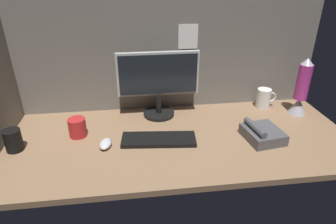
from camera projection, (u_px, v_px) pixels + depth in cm
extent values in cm
cube|color=#8C6B4C|center=(175.00, 138.00, 154.77)|extent=(180.00, 80.00, 3.00)
cube|color=slate|center=(166.00, 52.00, 171.97)|extent=(180.00, 5.00, 67.47)
cube|color=white|center=(188.00, 37.00, 166.69)|extent=(11.07, 0.40, 13.60)
cylinder|color=black|center=(159.00, 114.00, 174.63)|extent=(18.00, 18.00, 1.80)
cylinder|color=black|center=(159.00, 104.00, 171.73)|extent=(3.20, 3.20, 11.00)
cube|color=#B7B7B7|center=(158.00, 74.00, 164.51)|extent=(45.72, 2.40, 24.81)
cube|color=black|center=(158.00, 75.00, 163.27)|extent=(43.32, 0.60, 22.41)
cube|color=black|center=(159.00, 139.00, 149.01)|extent=(38.13, 16.71, 2.00)
ellipsoid|color=silver|center=(106.00, 144.00, 144.17)|extent=(7.28, 10.47, 3.40)
cylinder|color=white|center=(263.00, 98.00, 181.51)|extent=(8.27, 8.27, 12.06)
torus|color=white|center=(271.00, 97.00, 181.81)|extent=(6.31, 1.00, 6.31)
cylinder|color=black|center=(13.00, 140.00, 140.11)|extent=(8.07, 8.07, 10.86)
cylinder|color=red|center=(77.00, 128.00, 151.97)|extent=(8.86, 8.86, 9.76)
cone|color=#A5A5AD|center=(298.00, 106.00, 175.31)|extent=(10.29, 10.29, 9.36)
cylinder|color=#B2338C|center=(303.00, 82.00, 168.53)|extent=(7.49, 7.49, 20.59)
cone|color=#A5A5AD|center=(308.00, 61.00, 163.02)|extent=(6.74, 6.74, 3.74)
cube|color=#4C4C51|center=(263.00, 134.00, 150.02)|extent=(19.58, 21.27, 5.60)
cylinder|color=#4C4C51|center=(255.00, 127.00, 147.48)|extent=(5.65, 17.38, 3.20)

